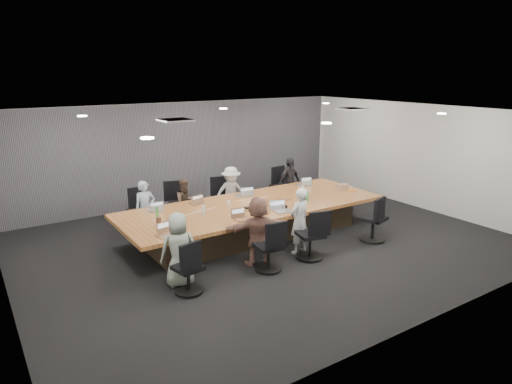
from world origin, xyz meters
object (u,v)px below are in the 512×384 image
chair_3 (281,189)px  snack_packet (352,191)px  person_6 (299,221)px  stapler (284,207)px  laptop_4 (166,235)px  laptop_1 (196,203)px  mug_brown (159,220)px  conference_table (254,219)px  laptop_2 (243,195)px  laptop_5 (243,220)px  person_5 (258,231)px  laptop_3 (302,185)px  canvas_bag (343,187)px  chair_6 (310,238)px  chair_0 (141,214)px  person_2 (231,193)px  chair_7 (373,222)px  bottle_clear (203,210)px  bottle_green_left (157,212)px  bottle_green_right (307,196)px  person_0 (145,209)px  person_4 (179,250)px  chair_1 (180,206)px  laptop_0 (154,210)px  chair_2 (224,200)px  chair_5 (268,250)px  person_1 (186,203)px  laptop_6 (283,211)px

chair_3 → snack_packet: bearing=98.0°
person_6 → stapler: person_6 is taller
chair_3 → laptop_4: bearing=21.1°
laptop_1 → mug_brown: size_ratio=2.44×
chair_3 → conference_table: bearing=31.7°
laptop_2 → laptop_5: (-0.99, -1.60, 0.00)m
person_5 → laptop_3: bearing=-128.0°
person_5 → canvas_bag: size_ratio=5.14×
person_6 → chair_6: bearing=80.7°
chair_0 → person_2: bearing=165.0°
snack_packet → chair_7: bearing=-115.9°
bottle_clear → bottle_green_left: bearing=156.3°
chair_0 → canvas_bag: 4.98m
laptop_1 → snack_packet: size_ratio=1.80×
bottle_green_right → canvas_bag: size_ratio=0.92×
chair_6 → person_5: bearing=174.5°
person_0 → chair_3: bearing=8.4°
person_2 → stapler: (0.17, -1.99, 0.11)m
bottle_green_left → snack_packet: 4.85m
chair_7 → laptop_5: 2.96m
person_4 → stapler: bearing=-152.8°
person_0 → person_6: person_6 is taller
chair_1 → person_6: bearing=131.0°
person_0 → bottle_green_left: person_0 is taller
person_2 → bottle_green_left: (-2.35, -1.04, 0.18)m
chair_7 → laptop_0: size_ratio=2.98×
laptop_2 → person_5: person_5 is taller
chair_2 → mug_brown: mug_brown is taller
chair_5 → person_0: size_ratio=0.63×
person_1 → chair_3: bearing=3.3°
laptop_2 → bottle_green_right: (0.95, -1.27, 0.11)m
chair_1 → laptop_2: chair_1 is taller
chair_5 → laptop_6: chair_5 is taller
chair_3 → person_5: 4.16m
chair_2 → chair_7: (1.82, -3.40, 0.04)m
bottle_green_right → chair_7: bearing=-54.9°
chair_0 → mug_brown: (-0.24, -1.76, 0.39)m
person_0 → laptop_3: size_ratio=4.39×
chair_3 → bottle_green_left: size_ratio=3.90×
conference_table → chair_6: (0.23, -1.70, 0.02)m
chair_6 → person_5: (-1.01, 0.35, 0.25)m
laptop_6 → bottle_green_right: 0.99m
person_5 → laptop_1: bearing=-68.8°
stapler → canvas_bag: 2.27m
chair_6 → person_4: person_4 is taller
laptop_1 → chair_2: bearing=-156.0°
laptop_0 → person_1: 1.15m
bottle_green_left → laptop_0: bearing=76.3°
chair_2 → person_1: 1.30m
chair_5 → person_5: 0.45m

